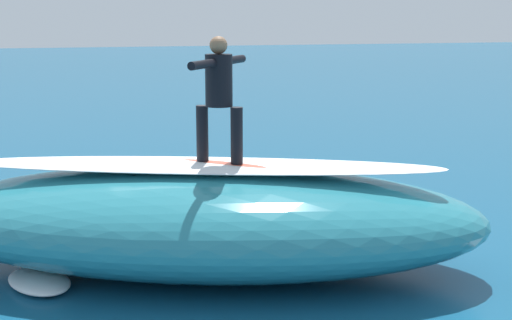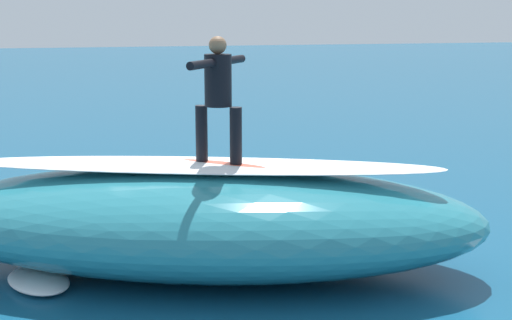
% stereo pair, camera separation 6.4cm
% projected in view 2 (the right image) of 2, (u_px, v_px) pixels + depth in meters
% --- Properties ---
extents(ground_plane, '(120.00, 120.00, 0.00)m').
position_uv_depth(ground_plane, '(177.00, 224.00, 11.54)').
color(ground_plane, '#145175').
extents(wave_crest, '(7.72, 5.20, 1.33)m').
position_uv_depth(wave_crest, '(202.00, 220.00, 9.37)').
color(wave_crest, teal).
rests_on(wave_crest, ground_plane).
extents(wave_foam_lip, '(6.06, 3.02, 0.08)m').
position_uv_depth(wave_foam_lip, '(201.00, 165.00, 9.23)').
color(wave_foam_lip, white).
rests_on(wave_foam_lip, wave_crest).
extents(surfboard_riding, '(2.05, 1.72, 0.08)m').
position_uv_depth(surfboard_riding, '(219.00, 166.00, 9.21)').
color(surfboard_riding, '#E0563D').
rests_on(surfboard_riding, wave_crest).
extents(surfer_riding, '(0.97, 1.23, 1.55)m').
position_uv_depth(surfer_riding, '(218.00, 90.00, 9.02)').
color(surfer_riding, black).
rests_on(surfer_riding, surfboard_riding).
extents(surfboard_paddling, '(1.68, 2.21, 0.06)m').
position_uv_depth(surfboard_paddling, '(283.00, 203.00, 12.69)').
color(surfboard_paddling, silver).
rests_on(surfboard_paddling, ground_plane).
extents(surfer_paddling, '(1.03, 1.42, 0.29)m').
position_uv_depth(surfer_paddling, '(288.00, 195.00, 12.58)').
color(surfer_paddling, black).
rests_on(surfer_paddling, surfboard_paddling).
extents(foam_patch_near, '(1.01, 1.26, 0.14)m').
position_uv_depth(foam_patch_near, '(38.00, 280.00, 8.92)').
color(foam_patch_near, white).
rests_on(foam_patch_near, ground_plane).
extents(foam_patch_mid, '(1.29, 1.10, 0.14)m').
position_uv_depth(foam_patch_mid, '(310.00, 214.00, 11.83)').
color(foam_patch_mid, white).
rests_on(foam_patch_mid, ground_plane).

